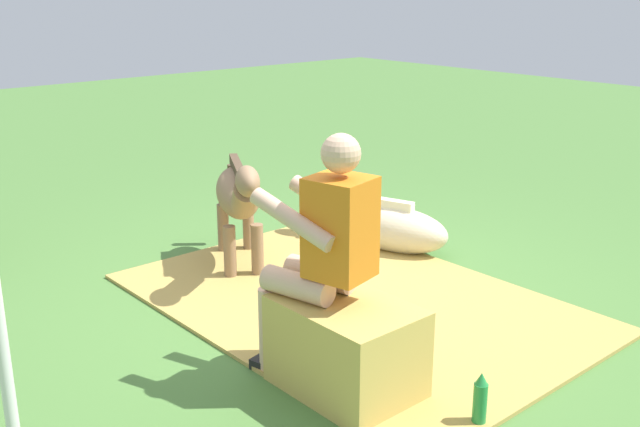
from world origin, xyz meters
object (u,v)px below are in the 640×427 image
person_seated (322,247)px  pony_lying (385,226)px  soda_bottle (480,400)px  hay_bale (346,347)px  pony_standing (239,196)px

person_seated → pony_lying: size_ratio=1.02×
person_seated → soda_bottle: size_ratio=4.78×
hay_bale → person_seated: person_seated is taller
pony_lying → soda_bottle: 2.55m
hay_bale → soda_bottle: 0.73m
pony_standing → person_seated: bearing=158.8°
soda_bottle → person_seated: bearing=18.7°
hay_bale → pony_lying: size_ratio=0.55×
hay_bale → person_seated: (0.16, 0.03, 0.52)m
pony_standing → soda_bottle: size_ratio=4.23×
pony_standing → pony_lying: size_ratio=0.90×
soda_bottle → pony_lying: bearing=-35.4°
person_seated → hay_bale: bearing=-171.2°
hay_bale → soda_bottle: size_ratio=2.60×
hay_bale → pony_standing: 1.94m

